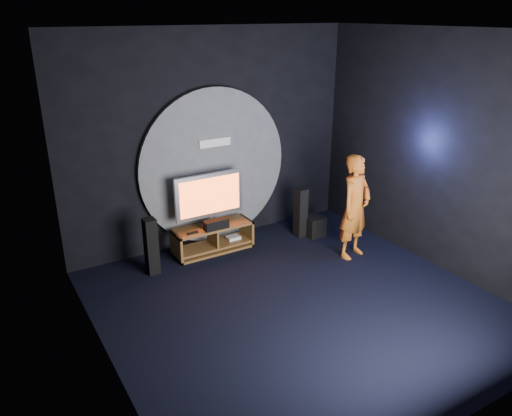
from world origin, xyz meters
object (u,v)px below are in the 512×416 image
at_px(tv, 209,197).
at_px(tower_speaker_left, 151,246).
at_px(subwoofer, 314,226).
at_px(player, 355,207).
at_px(media_console, 213,240).
at_px(tower_speaker_right, 301,213).

distance_m(tv, tower_speaker_left, 1.24).
xyz_separation_m(tower_speaker_left, subwoofer, (2.91, -0.16, -0.27)).
height_order(tower_speaker_left, player, player).
bearing_deg(tv, tower_speaker_left, -166.38).
relative_size(media_console, player, 0.79).
bearing_deg(tv, media_console, -83.71).
relative_size(tv, player, 0.70).
distance_m(tv, tower_speaker_right, 1.68).
bearing_deg(tower_speaker_right, subwoofer, -25.38).
bearing_deg(media_console, player, -35.08).
bearing_deg(subwoofer, media_console, 168.48).
xyz_separation_m(media_console, tower_speaker_right, (1.57, -0.26, 0.24)).
bearing_deg(media_console, tower_speaker_left, -169.77).
xyz_separation_m(subwoofer, player, (0.06, -0.94, 0.66)).
bearing_deg(subwoofer, tv, 166.49).
relative_size(tower_speaker_right, player, 0.52).
height_order(media_console, subwoofer, media_console).
distance_m(tower_speaker_right, subwoofer, 0.36).
height_order(subwoofer, player, player).
xyz_separation_m(tower_speaker_left, player, (2.97, -1.10, 0.40)).
bearing_deg(media_console, tv, 96.29).
xyz_separation_m(tv, tower_speaker_right, (1.58, -0.33, -0.48)).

